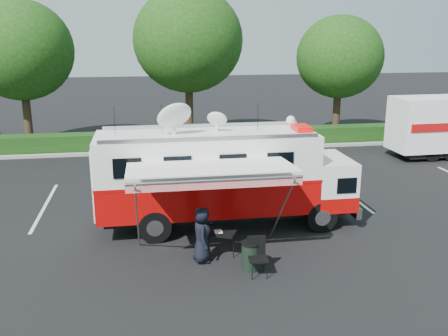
# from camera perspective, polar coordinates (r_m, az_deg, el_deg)

# --- Properties ---
(ground_plane) EXTENTS (120.00, 120.00, 0.00)m
(ground_plane) POSITION_cam_1_polar(r_m,az_deg,el_deg) (17.22, 0.27, -6.54)
(ground_plane) COLOR black
(ground_plane) RESTS_ON ground
(back_border) EXTENTS (60.00, 6.14, 8.87)m
(back_border) POSITION_cam_1_polar(r_m,az_deg,el_deg) (28.95, -1.76, 12.53)
(back_border) COLOR #9E998E
(back_border) RESTS_ON ground_plane
(stall_lines) EXTENTS (24.12, 5.50, 0.01)m
(stall_lines) POSITION_cam_1_polar(r_m,az_deg,el_deg) (19.94, -2.58, -3.44)
(stall_lines) COLOR silver
(stall_lines) RESTS_ON ground_plane
(command_truck) EXTENTS (8.61, 2.37, 4.14)m
(command_truck) POSITION_cam_1_polar(r_m,az_deg,el_deg) (16.63, 0.02, -0.89)
(command_truck) COLOR black
(command_truck) RESTS_ON ground_plane
(awning) EXTENTS (4.70, 2.44, 2.84)m
(awning) POSITION_cam_1_polar(r_m,az_deg,el_deg) (13.93, -1.48, -0.32)
(awning) COLOR white
(awning) RESTS_ON ground_plane
(person) EXTENTS (0.56, 0.83, 1.64)m
(person) POSITION_cam_1_polar(r_m,az_deg,el_deg) (14.69, -2.49, -10.59)
(person) COLOR black
(person) RESTS_ON ground_plane
(folding_table) EXTENTS (1.05, 0.92, 0.75)m
(folding_table) POSITION_cam_1_polar(r_m,az_deg,el_deg) (14.74, -0.44, -7.51)
(folding_table) COLOR black
(folding_table) RESTS_ON ground_plane
(folding_chair) EXTENTS (0.55, 0.57, 1.07)m
(folding_chair) POSITION_cam_1_polar(r_m,az_deg,el_deg) (13.73, 3.81, -9.60)
(folding_chair) COLOR black
(folding_chair) RESTS_ON ground_plane
(trash_bin) EXTENTS (0.54, 0.54, 0.81)m
(trash_bin) POSITION_cam_1_polar(r_m,az_deg,el_deg) (14.07, 3.05, -9.99)
(trash_bin) COLOR black
(trash_bin) RESTS_ON ground_plane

